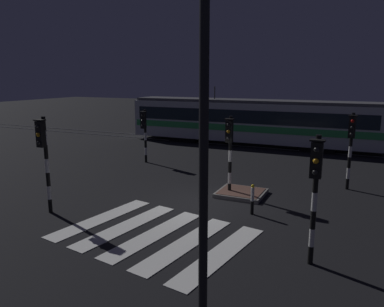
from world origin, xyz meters
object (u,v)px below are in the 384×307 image
(tram, at_px, (249,121))
(bollard_island_edge, at_px, (252,199))
(street_lamp_near_kerb, at_px, (198,104))
(traffic_light_median_centre, at_px, (230,144))
(traffic_light_corner_near_right, at_px, (315,182))
(traffic_light_corner_near_left, at_px, (44,151))
(traffic_light_corner_far_right, at_px, (351,140))
(traffic_light_corner_far_left, at_px, (144,128))

(tram, distance_m, bollard_island_edge, 14.10)
(street_lamp_near_kerb, relative_size, bollard_island_edge, 6.15)
(bollard_island_edge, bearing_deg, traffic_light_median_centre, 130.30)
(traffic_light_median_centre, bearing_deg, traffic_light_corner_near_right, -50.46)
(traffic_light_corner_near_left, relative_size, traffic_light_corner_near_right, 1.02)
(traffic_light_corner_far_right, xyz_separation_m, traffic_light_corner_far_left, (-10.78, 0.79, -0.21))
(traffic_light_corner_far_left, relative_size, tram, 0.17)
(bollard_island_edge, bearing_deg, traffic_light_corner_near_right, -50.92)
(tram, bearing_deg, traffic_light_corner_far_left, -114.95)
(traffic_light_corner_far_left, distance_m, bollard_island_edge, 9.64)
(traffic_light_corner_near_right, xyz_separation_m, traffic_light_corner_far_right, (0.54, 7.57, -0.05))
(traffic_light_corner_far_left, relative_size, bollard_island_edge, 2.73)
(traffic_light_corner_near_left, relative_size, traffic_light_corner_far_left, 1.15)
(traffic_light_corner_far_left, bearing_deg, traffic_light_median_centre, -29.81)
(traffic_light_corner_near_left, height_order, tram, tram)
(traffic_light_corner_near_left, distance_m, traffic_light_corner_far_left, 8.48)
(traffic_light_corner_near_right, bearing_deg, traffic_light_corner_near_left, -179.75)
(traffic_light_corner_near_right, height_order, traffic_light_corner_far_left, traffic_light_corner_near_right)
(bollard_island_edge, bearing_deg, traffic_light_corner_far_right, 57.61)
(traffic_light_corner_far_left, height_order, bollard_island_edge, traffic_light_corner_far_left)
(traffic_light_median_centre, xyz_separation_m, tram, (-2.61, 11.65, -0.41))
(traffic_light_corner_near_left, relative_size, tram, 0.20)
(traffic_light_corner_far_right, distance_m, street_lamp_near_kerb, 11.46)
(traffic_light_corner_near_left, distance_m, street_lamp_near_kerb, 8.43)
(traffic_light_corner_far_right, bearing_deg, traffic_light_median_centre, -147.31)
(traffic_light_corner_near_right, bearing_deg, tram, 111.69)
(tram, height_order, bollard_island_edge, tram)
(traffic_light_corner_near_right, bearing_deg, traffic_light_median_centre, 129.54)
(traffic_light_corner_near_left, xyz_separation_m, tram, (2.56, 16.41, -0.55))
(traffic_light_corner_near_left, bearing_deg, bollard_island_edge, 24.07)
(traffic_light_median_centre, distance_m, tram, 11.95)
(street_lamp_near_kerb, bearing_deg, tram, 103.74)
(tram, bearing_deg, street_lamp_near_kerb, -76.26)
(traffic_light_corner_near_left, xyz_separation_m, street_lamp_near_kerb, (7.42, -3.43, 2.05))
(traffic_light_corner_near_left, bearing_deg, street_lamp_near_kerb, -24.82)
(traffic_light_corner_far_right, relative_size, traffic_light_corner_far_left, 1.11)
(traffic_light_corner_far_right, distance_m, traffic_light_median_centre, 5.27)
(traffic_light_corner_near_right, xyz_separation_m, traffic_light_corner_far_left, (-10.24, 8.36, -0.27))
(traffic_light_corner_far_right, distance_m, bollard_island_edge, 5.72)
(traffic_light_corner_near_right, bearing_deg, traffic_light_corner_far_right, 85.91)
(traffic_light_median_centre, relative_size, bollard_island_edge, 2.96)
(traffic_light_corner_far_right, height_order, traffic_light_median_centre, traffic_light_corner_far_right)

